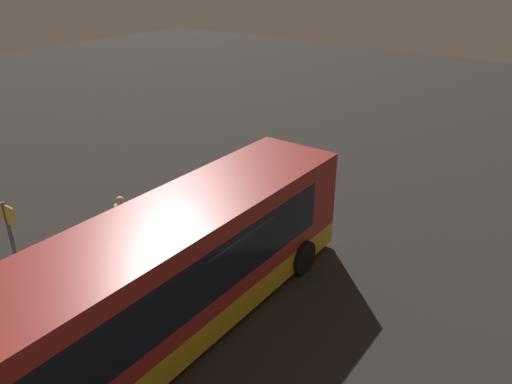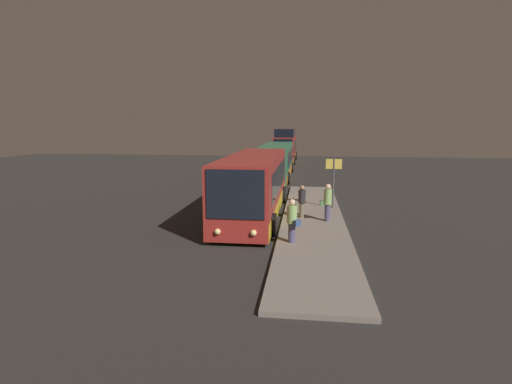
{
  "view_description": "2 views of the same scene",
  "coord_description": "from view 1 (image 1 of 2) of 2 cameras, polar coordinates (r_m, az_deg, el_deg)",
  "views": [
    {
      "loc": [
        -7.87,
        -7.31,
        8.39
      ],
      "look_at": [
        3.06,
        0.66,
        1.94
      ],
      "focal_mm": 35.0,
      "sensor_mm": 36.0,
      "label": 1
    },
    {
      "loc": [
        19.13,
        2.7,
        4.72
      ],
      "look_at": [
        3.06,
        0.66,
        1.94
      ],
      "focal_mm": 28.0,
      "sensor_mm": 36.0,
      "label": 2
    }
  ],
  "objects": [
    {
      "name": "platform",
      "position": [
        15.46,
        -14.19,
        -7.92
      ],
      "size": [
        20.0,
        2.95,
        0.16
      ],
      "color": "slate",
      "rests_on": "ground"
    },
    {
      "name": "passenger_waiting",
      "position": [
        15.59,
        -14.98,
        -3.22
      ],
      "size": [
        0.41,
        0.57,
        1.78
      ],
      "rotation": [
        0.0,
        0.0,
        -3.03
      ],
      "color": "#4C476B",
      "rests_on": "platform"
    },
    {
      "name": "ground",
      "position": [
        13.63,
        -5.47,
        -12.64
      ],
      "size": [
        80.0,
        80.0,
        0.0
      ],
      "primitive_type": "plane",
      "color": "#2B2826"
    },
    {
      "name": "suitcase",
      "position": [
        14.25,
        -13.61,
        -8.92
      ],
      "size": [
        0.42,
        0.26,
        0.93
      ],
      "color": "#334C7F",
      "rests_on": "platform"
    },
    {
      "name": "passenger_with_bags",
      "position": [
        16.95,
        -2.12,
        -0.09
      ],
      "size": [
        0.63,
        0.64,
        1.71
      ],
      "rotation": [
        0.0,
        0.0,
        -0.77
      ],
      "color": "#4C476B",
      "rests_on": "platform"
    },
    {
      "name": "passenger_boarding",
      "position": [
        14.5,
        -13.66,
        -5.85
      ],
      "size": [
        0.42,
        0.42,
        1.6
      ],
      "rotation": [
        0.0,
        0.0,
        -1.38
      ],
      "color": "#6B604C",
      "rests_on": "platform"
    },
    {
      "name": "bus_lead",
      "position": [
        12.13,
        -9.41,
        -9.18
      ],
      "size": [
        11.34,
        2.84,
        3.14
      ],
      "color": "maroon",
      "rests_on": "ground"
    },
    {
      "name": "sign_post",
      "position": [
        14.15,
        -26.23,
        -4.48
      ],
      "size": [
        0.1,
        0.86,
        2.73
      ],
      "color": "#4C4C51",
      "rests_on": "platform"
    }
  ]
}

